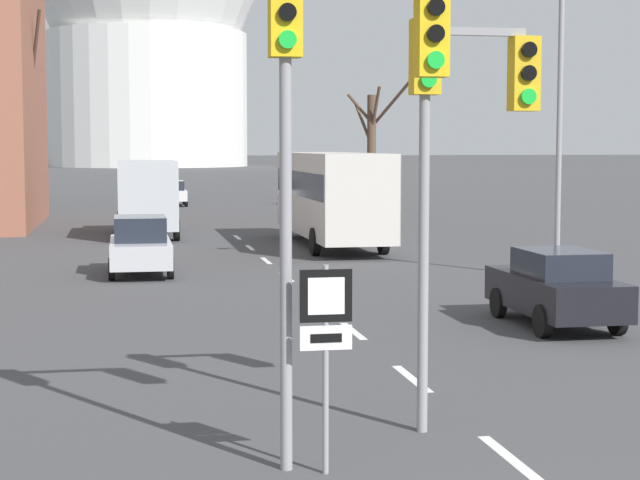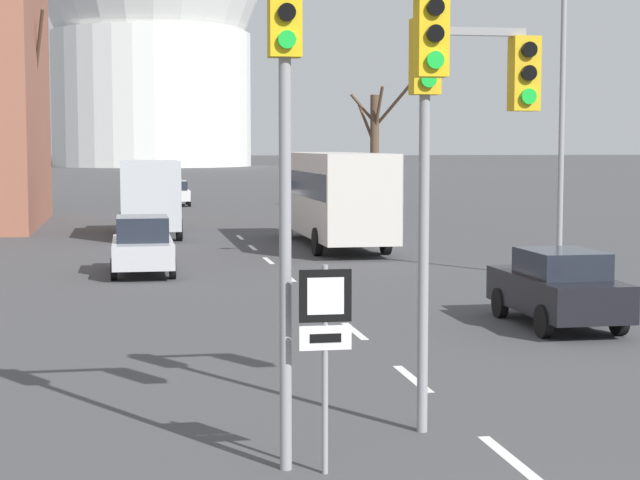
{
  "view_description": "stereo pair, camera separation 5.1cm",
  "coord_description": "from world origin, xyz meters",
  "px_view_note": "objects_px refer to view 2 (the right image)",
  "views": [
    {
      "loc": [
        -4.51,
        -7.37,
        3.75
      ],
      "look_at": [
        -2.01,
        6.27,
        2.52
      ],
      "focal_mm": 60.0,
      "sensor_mm": 36.0,
      "label": 1
    },
    {
      "loc": [
        -4.46,
        -7.38,
        3.75
      ],
      "look_at": [
        -2.01,
        6.27,
        2.52
      ],
      "focal_mm": 60.0,
      "sensor_mm": 36.0,
      "label": 2
    }
  ],
  "objects_px": {
    "traffic_signal_near_left": "(334,89)",
    "delivery_truck": "(149,195)",
    "route_sign_post": "(325,333)",
    "sedan_far_left": "(157,187)",
    "sedan_mid_centre": "(175,193)",
    "city_bus": "(334,191)",
    "traffic_signal_centre_tall": "(458,116)",
    "street_lamp_right": "(549,71)",
    "sedan_near_right": "(143,246)",
    "sedan_near_left": "(558,287)"
  },
  "relations": [
    {
      "from": "traffic_signal_near_left",
      "to": "delivery_truck",
      "type": "bearing_deg",
      "value": 92.59
    },
    {
      "from": "route_sign_post",
      "to": "sedan_far_left",
      "type": "relative_size",
      "value": 0.55
    },
    {
      "from": "sedan_mid_centre",
      "to": "city_bus",
      "type": "bearing_deg",
      "value": -80.6
    },
    {
      "from": "traffic_signal_centre_tall",
      "to": "city_bus",
      "type": "relative_size",
      "value": 0.51
    },
    {
      "from": "route_sign_post",
      "to": "sedan_far_left",
      "type": "distance_m",
      "value": 66.16
    },
    {
      "from": "street_lamp_right",
      "to": "sedan_near_right",
      "type": "distance_m",
      "value": 12.64
    },
    {
      "from": "sedan_mid_centre",
      "to": "delivery_truck",
      "type": "height_order",
      "value": "delivery_truck"
    },
    {
      "from": "traffic_signal_centre_tall",
      "to": "sedan_far_left",
      "type": "distance_m",
      "value": 64.72
    },
    {
      "from": "sedan_near_left",
      "to": "sedan_mid_centre",
      "type": "bearing_deg",
      "value": 97.24
    },
    {
      "from": "street_lamp_right",
      "to": "sedan_mid_centre",
      "type": "height_order",
      "value": "street_lamp_right"
    },
    {
      "from": "traffic_signal_near_left",
      "to": "sedan_near_right",
      "type": "distance_m",
      "value": 19.81
    },
    {
      "from": "traffic_signal_centre_tall",
      "to": "route_sign_post",
      "type": "xyz_separation_m",
      "value": [
        -2.03,
        -1.56,
        -2.49
      ]
    },
    {
      "from": "sedan_near_left",
      "to": "sedan_near_right",
      "type": "bearing_deg",
      "value": 128.15
    },
    {
      "from": "city_bus",
      "to": "traffic_signal_near_left",
      "type": "bearing_deg",
      "value": -100.91
    },
    {
      "from": "traffic_signal_centre_tall",
      "to": "sedan_near_right",
      "type": "bearing_deg",
      "value": 101.94
    },
    {
      "from": "traffic_signal_near_left",
      "to": "sedan_near_left",
      "type": "bearing_deg",
      "value": 53.74
    },
    {
      "from": "sedan_near_right",
      "to": "sedan_far_left",
      "type": "relative_size",
      "value": 0.97
    },
    {
      "from": "sedan_far_left",
      "to": "street_lamp_right",
      "type": "bearing_deg",
      "value": -79.0
    },
    {
      "from": "traffic_signal_centre_tall",
      "to": "sedan_far_left",
      "type": "xyz_separation_m",
      "value": [
        -2.19,
        64.59,
        -3.32
      ]
    },
    {
      "from": "traffic_signal_centre_tall",
      "to": "route_sign_post",
      "type": "distance_m",
      "value": 3.57
    },
    {
      "from": "sedan_near_right",
      "to": "city_bus",
      "type": "distance_m",
      "value": 10.47
    },
    {
      "from": "city_bus",
      "to": "delivery_truck",
      "type": "bearing_deg",
      "value": 139.92
    },
    {
      "from": "traffic_signal_near_left",
      "to": "delivery_truck",
      "type": "relative_size",
      "value": 0.8
    },
    {
      "from": "traffic_signal_centre_tall",
      "to": "route_sign_post",
      "type": "bearing_deg",
      "value": -142.57
    },
    {
      "from": "traffic_signal_near_left",
      "to": "sedan_near_left",
      "type": "height_order",
      "value": "traffic_signal_near_left"
    },
    {
      "from": "sedan_far_left",
      "to": "traffic_signal_near_left",
      "type": "bearing_deg",
      "value": -89.73
    },
    {
      "from": "traffic_signal_centre_tall",
      "to": "street_lamp_right",
      "type": "bearing_deg",
      "value": 63.95
    },
    {
      "from": "traffic_signal_near_left",
      "to": "sedan_near_left",
      "type": "xyz_separation_m",
      "value": [
        6.42,
        8.75,
        -3.57
      ]
    },
    {
      "from": "traffic_signal_centre_tall",
      "to": "delivery_truck",
      "type": "relative_size",
      "value": 0.76
    },
    {
      "from": "sedan_near_right",
      "to": "sedan_far_left",
      "type": "height_order",
      "value": "sedan_near_right"
    },
    {
      "from": "traffic_signal_near_left",
      "to": "delivery_truck",
      "type": "height_order",
      "value": "traffic_signal_near_left"
    },
    {
      "from": "sedan_near_left",
      "to": "city_bus",
      "type": "xyz_separation_m",
      "value": [
        -1.22,
        18.2,
        1.23
      ]
    },
    {
      "from": "street_lamp_right",
      "to": "delivery_truck",
      "type": "bearing_deg",
      "value": 123.82
    },
    {
      "from": "city_bus",
      "to": "sedan_near_right",
      "type": "bearing_deg",
      "value": -133.36
    },
    {
      "from": "sedan_near_right",
      "to": "sedan_mid_centre",
      "type": "relative_size",
      "value": 1.05
    },
    {
      "from": "street_lamp_right",
      "to": "sedan_far_left",
      "type": "xyz_separation_m",
      "value": [
        -9.61,
        49.42,
        -5.03
      ]
    },
    {
      "from": "traffic_signal_centre_tall",
      "to": "street_lamp_right",
      "type": "distance_m",
      "value": 16.97
    },
    {
      "from": "traffic_signal_centre_tall",
      "to": "city_bus",
      "type": "bearing_deg",
      "value": 82.64
    },
    {
      "from": "route_sign_post",
      "to": "sedan_near_right",
      "type": "height_order",
      "value": "route_sign_post"
    },
    {
      "from": "traffic_signal_centre_tall",
      "to": "delivery_truck",
      "type": "xyz_separation_m",
      "value": [
        -3.36,
        31.25,
        -2.43
      ]
    },
    {
      "from": "city_bus",
      "to": "route_sign_post",
      "type": "bearing_deg",
      "value": -101.12
    },
    {
      "from": "traffic_signal_near_left",
      "to": "traffic_signal_centre_tall",
      "type": "xyz_separation_m",
      "value": [
        1.88,
        1.31,
        -0.27
      ]
    },
    {
      "from": "street_lamp_right",
      "to": "sedan_near_right",
      "type": "xyz_separation_m",
      "value": [
        -11.24,
        2.91,
        -4.99
      ]
    },
    {
      "from": "city_bus",
      "to": "delivery_truck",
      "type": "distance_m",
      "value": 8.72
    },
    {
      "from": "route_sign_post",
      "to": "sedan_mid_centre",
      "type": "height_order",
      "value": "route_sign_post"
    },
    {
      "from": "sedan_near_left",
      "to": "city_bus",
      "type": "bearing_deg",
      "value": 93.84
    },
    {
      "from": "traffic_signal_centre_tall",
      "to": "sedan_near_right",
      "type": "xyz_separation_m",
      "value": [
        -3.82,
        18.08,
        -3.28
      ]
    },
    {
      "from": "traffic_signal_near_left",
      "to": "sedan_mid_centre",
      "type": "height_order",
      "value": "traffic_signal_near_left"
    },
    {
      "from": "sedan_mid_centre",
      "to": "sedan_far_left",
      "type": "distance_m",
      "value": 10.68
    },
    {
      "from": "street_lamp_right",
      "to": "delivery_truck",
      "type": "height_order",
      "value": "street_lamp_right"
    }
  ]
}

